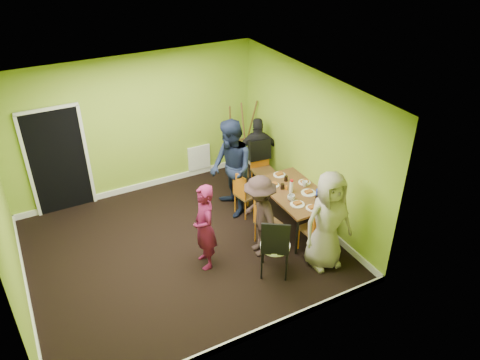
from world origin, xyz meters
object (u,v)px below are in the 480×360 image
object	(u,v)px
thermos	(291,187)
person_back_end	(258,152)
chair_bentwood	(275,245)
orange_bottle	(286,188)
person_standing	(205,227)
chair_back_end	(260,155)
easel	(241,139)
person_left_far	(231,169)
blue_bottle	(318,194)
person_front_end	(328,221)
chair_left_far	(244,192)
chair_left_near	(265,221)
dining_table	(295,194)
chair_front_end	(317,228)

from	to	relation	value
thermos	person_back_end	bearing A→B (deg)	81.27
chair_bentwood	orange_bottle	xyz separation A→B (m)	(0.89, 1.08, 0.18)
thermos	person_standing	xyz separation A→B (m)	(-1.76, -0.22, -0.12)
chair_back_end	easel	distance (m)	0.77
orange_bottle	chair_back_end	bearing A→B (deg)	80.18
chair_back_end	person_left_far	size ratio (longest dim) A/B	0.58
chair_back_end	orange_bottle	xyz separation A→B (m)	(-0.23, -1.31, 0.02)
easel	thermos	bearing A→B (deg)	-94.53
chair_bentwood	blue_bottle	bearing A→B (deg)	59.24
person_back_end	person_front_end	size ratio (longest dim) A/B	0.87
chair_left_far	blue_bottle	size ratio (longest dim) A/B	4.59
person_left_far	chair_left_near	bearing A→B (deg)	7.23
thermos	person_back_end	distance (m)	1.62
chair_left_far	person_left_far	xyz separation A→B (m)	(-0.15, 0.20, 0.43)
chair_bentwood	person_standing	world-z (taller)	person_standing
chair_left_near	person_back_end	bearing A→B (deg)	145.69
chair_left_far	person_left_far	size ratio (longest dim) A/B	0.48
chair_left_near	chair_bentwood	distance (m)	0.79
dining_table	orange_bottle	size ratio (longest dim) A/B	20.09
chair_back_end	person_left_far	xyz separation A→B (m)	(-0.90, -0.48, 0.17)
chair_back_end	person_back_end	distance (m)	0.18
chair_left_near	person_standing	xyz separation A→B (m)	(-1.11, 0.01, 0.24)
chair_left_near	easel	world-z (taller)	easel
person_back_end	person_front_end	world-z (taller)	person_front_end
thermos	chair_back_end	bearing A→B (deg)	81.93
blue_bottle	person_back_end	size ratio (longest dim) A/B	0.13
chair_left_far	chair_bentwood	distance (m)	1.75
chair_bentwood	person_front_end	xyz separation A→B (m)	(0.87, -0.14, 0.25)
blue_bottle	person_front_end	world-z (taller)	person_front_end
orange_bottle	person_standing	bearing A→B (deg)	-169.15
easel	person_standing	distance (m)	3.10
chair_front_end	chair_left_near	bearing A→B (deg)	133.47
chair_front_end	orange_bottle	xyz separation A→B (m)	(-0.00, 0.96, 0.24)
chair_bentwood	person_left_far	bearing A→B (deg)	117.62
thermos	person_left_far	size ratio (longest dim) A/B	0.12
chair_bentwood	person_back_end	world-z (taller)	person_back_end
chair_left_near	chair_bentwood	world-z (taller)	chair_bentwood
dining_table	chair_left_near	bearing A→B (deg)	-163.21
chair_bentwood	orange_bottle	size ratio (longest dim) A/B	14.67
easel	person_left_far	xyz separation A→B (m)	(-0.88, -1.25, 0.12)
person_standing	person_back_end	world-z (taller)	person_back_end
chair_left_near	orange_bottle	distance (m)	0.77
chair_front_end	chair_bentwood	world-z (taller)	chair_bentwood
dining_table	blue_bottle	xyz separation A→B (m)	(0.20, -0.40, 0.15)
person_left_far	chair_left_far	bearing A→B (deg)	41.93
chair_left_far	thermos	xyz separation A→B (m)	(0.55, -0.74, 0.35)
blue_bottle	person_back_end	distance (m)	2.01
chair_back_end	chair_bentwood	distance (m)	2.64
easel	person_standing	size ratio (longest dim) A/B	1.11
orange_bottle	person_front_end	size ratio (longest dim) A/B	0.04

